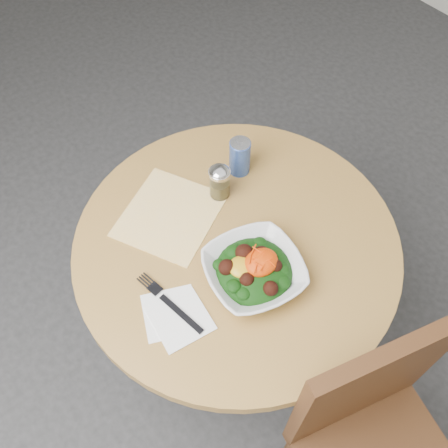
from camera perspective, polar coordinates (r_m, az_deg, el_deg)
name	(u,v)px	position (r m, az deg, el deg)	size (l,w,h in m)	color
ground	(233,341)	(2.04, 1.01, -13.27)	(6.00, 6.00, 0.00)	#2A2A2D
table	(235,275)	(1.54, 1.32, -5.83)	(0.90, 0.90, 0.75)	black
chair	(373,437)	(1.48, 16.70, -22.28)	(0.49, 0.49, 0.90)	#4B2A15
cloth_napkin	(170,215)	(1.42, -6.23, 1.05)	(0.27, 0.25, 0.00)	orange
paper_napkins	(176,316)	(1.27, -5.54, -10.44)	(0.18, 0.20, 0.00)	white
salad_bowl	(254,270)	(1.28, 3.44, -5.30)	(0.30, 0.30, 0.09)	silver
fork	(168,301)	(1.28, -6.45, -8.76)	(0.05, 0.23, 0.00)	black
spice_shaker	(220,182)	(1.42, -0.51, 4.83)	(0.06, 0.06, 0.11)	silver
beverage_can	(240,157)	(1.48, 1.81, 7.71)	(0.06, 0.06, 0.12)	#0C178D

